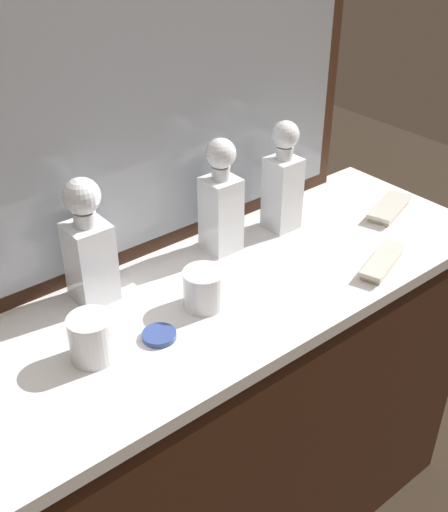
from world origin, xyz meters
The scene contains 10 objects.
dresser centered at (0.00, 0.00, 0.44)m, with size 1.38×0.49×0.88m.
dresser_mirror centered at (0.00, 0.23, 1.22)m, with size 1.11×0.03×0.68m.
crystal_decanter_center centered at (0.10, 0.13, 0.99)m, with size 0.08×0.08×0.28m.
crystal_decanter_far_left centered at (0.28, 0.12, 0.99)m, with size 0.07×0.07×0.28m.
crystal_decanter_far_right centered at (-0.24, 0.14, 0.99)m, with size 0.08×0.08×0.28m.
crystal_tumbler_rear centered at (-0.07, -0.02, 0.92)m, with size 0.09×0.09×0.08m.
crystal_tumbler_far_right centered at (-0.33, -0.02, 0.92)m, with size 0.09×0.09×0.09m.
silver_brush_right centered at (0.33, -0.17, 0.89)m, with size 0.18×0.10×0.02m.
silver_brush_rear centered at (0.55, -0.01, 0.89)m, with size 0.18×0.11×0.02m.
porcelain_dish centered at (-0.21, -0.05, 0.88)m, with size 0.07×0.07×0.01m.
Camera 1 is at (-0.72, -0.89, 1.69)m, focal length 44.76 mm.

